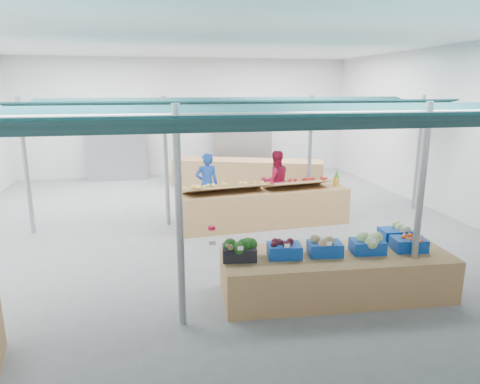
% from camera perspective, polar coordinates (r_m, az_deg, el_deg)
% --- Properties ---
extents(floor, '(13.00, 13.00, 0.00)m').
position_cam_1_polar(floor, '(9.99, -3.61, -4.82)').
color(floor, slate).
rests_on(floor, ground).
extents(hall, '(13.00, 13.00, 13.00)m').
position_cam_1_polar(hall, '(10.90, -4.93, 10.93)').
color(hall, silver).
rests_on(hall, ground).
extents(pole_grid, '(10.00, 4.60, 3.00)m').
position_cam_1_polar(pole_grid, '(8.01, 3.32, 3.90)').
color(pole_grid, gray).
rests_on(pole_grid, floor).
extents(awnings, '(9.50, 7.08, 0.30)m').
position_cam_1_polar(awnings, '(7.90, 3.42, 10.83)').
color(awnings, black).
rests_on(awnings, pole_grid).
extents(back_shelving_left, '(2.00, 0.50, 2.00)m').
position_cam_1_polar(back_shelving_left, '(15.57, -16.08, 5.23)').
color(back_shelving_left, '#B23F33').
rests_on(back_shelving_left, floor).
extents(back_shelving_right, '(2.00, 0.50, 2.00)m').
position_cam_1_polar(back_shelving_right, '(15.87, 0.40, 5.93)').
color(back_shelving_right, '#B23F33').
rests_on(back_shelving_right, floor).
extents(veg_counter, '(3.60, 1.41, 0.69)m').
position_cam_1_polar(veg_counter, '(6.96, 12.62, -10.67)').
color(veg_counter, olive).
rests_on(veg_counter, floor).
extents(fruit_counter, '(4.05, 1.21, 0.86)m').
position_cam_1_polar(fruit_counter, '(10.10, 3.20, -2.06)').
color(fruit_counter, olive).
rests_on(fruit_counter, floor).
extents(far_counter, '(4.88, 2.58, 0.87)m').
position_cam_1_polar(far_counter, '(14.05, 1.02, 2.55)').
color(far_counter, olive).
rests_on(far_counter, floor).
extents(crate_stack, '(0.51, 0.40, 0.55)m').
position_cam_1_polar(crate_stack, '(8.05, 20.24, -8.30)').
color(crate_stack, '#0D3B92').
rests_on(crate_stack, floor).
extents(vendor_left, '(0.61, 0.42, 1.60)m').
position_cam_1_polar(vendor_left, '(10.83, -4.42, 1.04)').
color(vendor_left, '#1A47AE').
rests_on(vendor_left, floor).
extents(vendor_right, '(0.81, 0.65, 1.60)m').
position_cam_1_polar(vendor_right, '(11.19, 4.75, 1.46)').
color(vendor_right, maroon).
rests_on(vendor_right, floor).
extents(crate_broccoli, '(0.54, 0.44, 0.35)m').
position_cam_1_polar(crate_broccoli, '(6.41, -0.09, -7.64)').
color(crate_broccoli, black).
rests_on(crate_broccoli, veg_counter).
extents(crate_beets, '(0.54, 0.44, 0.29)m').
position_cam_1_polar(crate_beets, '(6.54, 5.93, -7.50)').
color(crate_beets, '#0D3B92').
rests_on(crate_beets, veg_counter).
extents(crate_celeriac, '(0.54, 0.44, 0.31)m').
position_cam_1_polar(crate_celeriac, '(6.71, 11.26, -7.04)').
color(crate_celeriac, '#0D3B92').
rests_on(crate_celeriac, veg_counter).
extents(crate_cabbage, '(0.54, 0.44, 0.35)m').
position_cam_1_polar(crate_cabbage, '(6.96, 16.66, -6.49)').
color(crate_cabbage, '#0D3B92').
rests_on(crate_cabbage, veg_counter).
extents(crate_carrots, '(0.54, 0.44, 0.29)m').
position_cam_1_polar(crate_carrots, '(7.28, 21.59, -6.39)').
color(crate_carrots, '#0D3B92').
rests_on(crate_carrots, veg_counter).
extents(sparrow, '(0.12, 0.09, 0.11)m').
position_cam_1_polar(sparrow, '(6.25, -1.37, -7.35)').
color(sparrow, brown).
rests_on(sparrow, crate_broccoli).
extents(pole_ribbon, '(0.12, 0.12, 0.28)m').
position_cam_1_polar(pole_ribbon, '(6.55, -3.79, -5.00)').
color(pole_ribbon, red).
rests_on(pole_ribbon, pole_grid).
extents(apple_heap_yellow, '(1.97, 0.94, 0.27)m').
position_cam_1_polar(apple_heap_yellow, '(9.61, -1.96, 0.78)').
color(apple_heap_yellow, '#997247').
rests_on(apple_heap_yellow, fruit_counter).
extents(apple_heap_red, '(1.58, 0.89, 0.27)m').
position_cam_1_polar(apple_heap_red, '(10.15, 7.75, 1.37)').
color(apple_heap_red, '#997247').
rests_on(apple_heap_red, fruit_counter).
extents(pineapple, '(0.14, 0.14, 0.39)m').
position_cam_1_polar(pineapple, '(10.57, 12.74, 1.75)').
color(pineapple, '#8C6019').
rests_on(pineapple, fruit_counter).
extents(crate_extra, '(0.52, 0.42, 0.32)m').
position_cam_1_polar(crate_extra, '(7.63, 20.01, -5.04)').
color(crate_extra, '#0D3B92').
rests_on(crate_extra, veg_counter).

